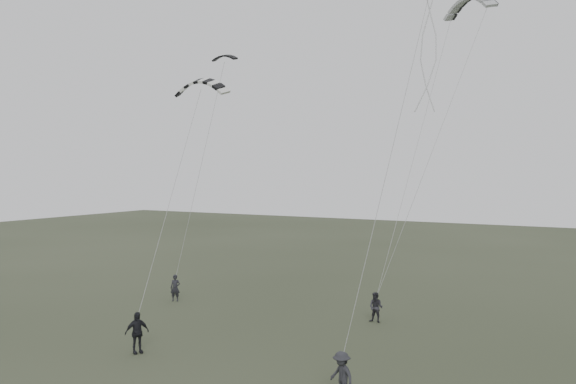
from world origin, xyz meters
The scene contains 7 objects.
ground centered at (0.00, 0.00, 0.00)m, with size 140.00×140.00×0.00m, color #303723.
flyer_left centered at (-8.37, 6.87, 0.82)m, with size 0.60×0.39×1.65m, color black.
flyer_right centered at (4.27, 8.11, 0.81)m, with size 0.78×0.61×1.61m, color #27272D.
flyer_center centered at (-3.29, -1.78, 0.92)m, with size 1.08×0.45×1.84m, color black.
flyer_far centered at (6.67, -2.15, 0.86)m, with size 1.11×0.64×1.71m, color #26262B.
kite_dark_small centered at (-6.89, 10.15, 15.58)m, with size 1.69×0.51×0.54m, color black, non-canonical shape.
kite_striped centered at (-4.23, 4.17, 12.90)m, with size 3.02×0.76×1.19m, color black, non-canonical shape.
Camera 1 is at (14.31, -20.11, 7.99)m, focal length 35.00 mm.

